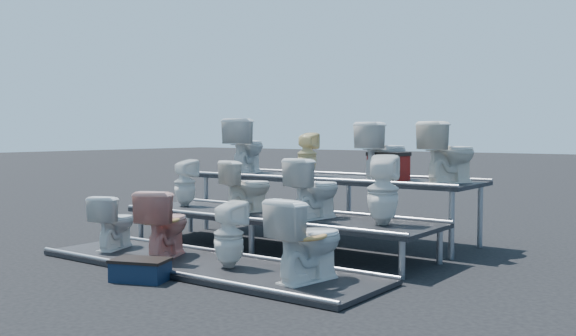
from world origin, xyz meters
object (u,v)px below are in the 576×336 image
Objects in this scene: toilet_1 at (165,223)px; toilet_0 at (114,222)px; toilet_2 at (229,234)px; toilet_4 at (185,183)px; toilet_8 at (246,146)px; red_crate at (388,168)px; toilet_9 at (307,154)px; toilet_10 at (384,151)px; toilet_3 at (308,239)px; step_stool at (140,271)px; toilet_6 at (314,188)px; toilet_11 at (449,152)px; toilet_7 at (383,190)px; toilet_5 at (247,186)px.

toilet_0 is at bearing -22.11° from toilet_1.
toilet_4 reaches higher than toilet_2.
toilet_8 is at bearing -49.35° from toilet_2.
toilet_8 is at bearing -177.07° from red_crate.
toilet_9 is at bearing 162.94° from toilet_8.
toilet_10 is (2.43, 1.30, 0.46)m from toilet_4.
toilet_1 is 0.97× the size of toilet_3.
step_stool is at bearing 100.01° from toilet_1.
toilet_1 is 0.93× the size of toilet_8.
toilet_6 reaches higher than toilet_4.
step_stool is (-1.04, -3.35, -0.92)m from red_crate.
step_stool is (-0.94, -3.40, -1.15)m from toilet_10.
toilet_11 is at bearing 40.38° from step_stool.
toilet_11 is 4.04m from step_stool.
toilet_8 reaches higher than toilet_6.
toilet_7 is 1.38m from toilet_11.
toilet_7 is 1.52m from toilet_10.
toilet_9 reaches higher than red_crate.
toilet_6 is 0.87× the size of toilet_8.
toilet_3 is 2.65m from red_crate.
toilet_0 is 3.32m from toilet_7.
toilet_4 is at bearing -14.21° from toilet_3.
toilet_8 is (-0.97, 2.60, 0.83)m from toilet_1.
toilet_2 is 2.82m from toilet_9.
toilet_8 is (-1.95, 2.60, 0.87)m from toilet_2.
step_stool is at bearing -103.14° from red_crate.
toilet_8 is at bearing -31.96° from toilet_3.
red_crate is (2.44, 2.55, 0.63)m from toilet_0.
red_crate reaches higher than toilet_1.
toilet_6 is at bearing -154.78° from toilet_1.
toilet_1 is at bearing 101.18° from step_stool.
toilet_1 is at bearing 3.80° from toilet_2.
toilet_10 is (1.44, 2.60, 0.80)m from toilet_1.
toilet_5 is (1.05, 1.30, 0.40)m from toilet_0.
toilet_0 is 1.64m from step_stool.
toilet_4 is (-0.09, 1.30, 0.39)m from toilet_0.
toilet_5 is 1.49× the size of red_crate.
toilet_10 is 1.42× the size of step_stool.
toilet_8 reaches higher than toilet_11.
toilet_6 is at bearing -95.64° from toilet_2.
toilet_6 is (0.22, 1.30, 0.41)m from toilet_2.
toilet_4 is 3.11m from toilet_7.
toilet_3 is 1.73m from step_stool.
toilet_8 is (0.02, 1.30, 0.49)m from toilet_4.
toilet_9 reaches higher than toilet_4.
toilet_7 is at bearing 138.27° from toilet_9.
toilet_8 is at bearing -22.50° from toilet_6.
toilet_10 is at bearing 162.94° from toilet_8.
toilet_4 is (-2.99, 1.30, 0.32)m from toilet_3.
toilet_1 is 1.01m from step_stool.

